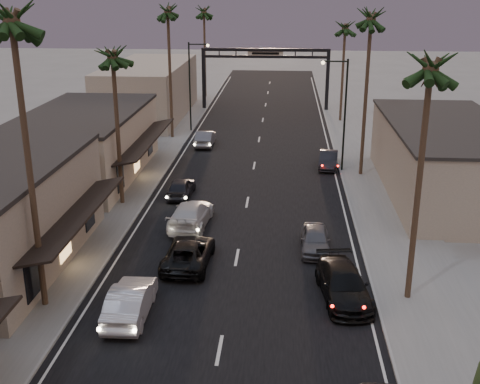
% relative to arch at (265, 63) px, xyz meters
% --- Properties ---
extents(ground, '(200.00, 200.00, 0.00)m').
position_rel_arch_xyz_m(ground, '(0.00, -30.00, -5.53)').
color(ground, slate).
rests_on(ground, ground).
extents(road, '(14.00, 120.00, 0.02)m').
position_rel_arch_xyz_m(road, '(0.00, -25.00, -5.53)').
color(road, black).
rests_on(road, ground).
extents(sidewalk_left, '(5.00, 92.00, 0.12)m').
position_rel_arch_xyz_m(sidewalk_left, '(-9.50, -18.00, -5.47)').
color(sidewalk_left, slate).
rests_on(sidewalk_left, ground).
extents(sidewalk_right, '(5.00, 92.00, 0.12)m').
position_rel_arch_xyz_m(sidewalk_right, '(9.50, -18.00, -5.47)').
color(sidewalk_right, slate).
rests_on(sidewalk_right, ground).
extents(storefront_far, '(8.00, 16.00, 5.00)m').
position_rel_arch_xyz_m(storefront_far, '(-13.00, -28.00, -3.03)').
color(storefront_far, tan).
rests_on(storefront_far, ground).
extents(storefront_dist, '(8.00, 20.00, 6.00)m').
position_rel_arch_xyz_m(storefront_dist, '(-13.00, -5.00, -2.53)').
color(storefront_dist, gray).
rests_on(storefront_dist, ground).
extents(building_right, '(8.00, 18.00, 5.00)m').
position_rel_arch_xyz_m(building_right, '(14.00, -30.00, -3.03)').
color(building_right, gray).
rests_on(building_right, ground).
extents(arch, '(15.20, 0.40, 7.27)m').
position_rel_arch_xyz_m(arch, '(0.00, 0.00, 0.00)').
color(arch, black).
rests_on(arch, ground).
extents(streetlight_right, '(2.13, 0.30, 9.00)m').
position_rel_arch_xyz_m(streetlight_right, '(6.92, -25.00, -0.20)').
color(streetlight_right, black).
rests_on(streetlight_right, ground).
extents(streetlight_left, '(2.13, 0.30, 9.00)m').
position_rel_arch_xyz_m(streetlight_left, '(-6.92, -12.00, -0.20)').
color(streetlight_left, black).
rests_on(streetlight_left, ground).
extents(palm_lb, '(3.20, 3.20, 15.20)m').
position_rel_arch_xyz_m(palm_lb, '(-8.60, -48.00, 7.85)').
color(palm_lb, '#38281C').
rests_on(palm_lb, ground).
extents(palm_lc, '(3.20, 3.20, 12.20)m').
position_rel_arch_xyz_m(palm_lc, '(-8.60, -34.00, 4.94)').
color(palm_lc, '#38281C').
rests_on(palm_lc, ground).
extents(palm_ld, '(3.20, 3.20, 14.20)m').
position_rel_arch_xyz_m(palm_ld, '(-8.60, -15.00, 6.88)').
color(palm_ld, '#38281C').
rests_on(palm_ld, ground).
extents(palm_ra, '(3.20, 3.20, 13.20)m').
position_rel_arch_xyz_m(palm_ra, '(8.60, -46.00, 5.91)').
color(palm_ra, '#38281C').
rests_on(palm_ra, ground).
extents(palm_rb, '(3.20, 3.20, 14.20)m').
position_rel_arch_xyz_m(palm_rb, '(8.60, -26.00, 6.88)').
color(palm_rb, '#38281C').
rests_on(palm_rb, ground).
extents(palm_rc, '(3.20, 3.20, 12.20)m').
position_rel_arch_xyz_m(palm_rc, '(8.60, -6.00, 4.94)').
color(palm_rc, '#38281C').
rests_on(palm_rc, ground).
extents(palm_far, '(3.20, 3.20, 13.20)m').
position_rel_arch_xyz_m(palm_far, '(-8.30, 8.00, 5.91)').
color(palm_far, '#38281C').
rests_on(palm_far, ground).
extents(oncoming_pickup, '(2.54, 5.19, 1.42)m').
position_rel_arch_xyz_m(oncoming_pickup, '(-2.53, -43.08, -4.82)').
color(oncoming_pickup, black).
rests_on(oncoming_pickup, ground).
extents(oncoming_silver, '(1.75, 4.78, 1.56)m').
position_rel_arch_xyz_m(oncoming_silver, '(-4.33, -48.58, -4.75)').
color(oncoming_silver, '#A6A6AC').
rests_on(oncoming_silver, ground).
extents(oncoming_white, '(2.57, 5.54, 1.57)m').
position_rel_arch_xyz_m(oncoming_white, '(-3.25, -37.58, -4.75)').
color(oncoming_white, '#B5B5B5').
rests_on(oncoming_white, ground).
extents(oncoming_dgrey, '(1.75, 4.03, 1.35)m').
position_rel_arch_xyz_m(oncoming_dgrey, '(-4.81, -32.08, -4.86)').
color(oncoming_dgrey, black).
rests_on(oncoming_dgrey, ground).
extents(oncoming_grey_far, '(1.56, 4.41, 1.45)m').
position_rel_arch_xyz_m(oncoming_grey_far, '(-4.95, -17.76, -4.81)').
color(oncoming_grey_far, '#55565B').
rests_on(oncoming_grey_far, ground).
extents(curbside_black, '(2.81, 5.49, 1.53)m').
position_rel_arch_xyz_m(curbside_black, '(5.49, -46.22, -4.77)').
color(curbside_black, black).
rests_on(curbside_black, ground).
extents(curbside_grey, '(1.65, 4.02, 1.37)m').
position_rel_arch_xyz_m(curbside_grey, '(4.36, -40.72, -4.85)').
color(curbside_grey, '#4E4F53').
rests_on(curbside_grey, ground).
extents(curbside_far, '(1.86, 4.24, 1.36)m').
position_rel_arch_xyz_m(curbside_far, '(6.15, -24.11, -4.86)').
color(curbside_far, black).
rests_on(curbside_far, ground).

